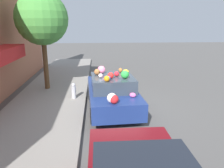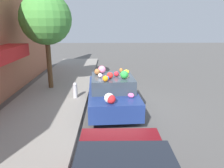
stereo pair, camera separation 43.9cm
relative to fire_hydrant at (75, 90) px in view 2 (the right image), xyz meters
The scene contains 5 objects.
ground_plane 1.98m from the fire_hydrant, 122.33° to the right, with size 60.00×60.00×0.00m, color #565451.
sidewalk_curb 1.55m from the fire_hydrant, 133.69° to the left, with size 24.00×3.20×0.14m.
street_tree 3.80m from the fire_hydrant, 42.17° to the left, with size 2.49×2.49×4.68m.
fire_hydrant is the anchor object (origin of this frame).
art_car 1.97m from the fire_hydrant, 123.27° to the right, with size 4.11×2.03×1.72m.
Camera 2 is at (-8.28, 0.15, 3.40)m, focal length 35.00 mm.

